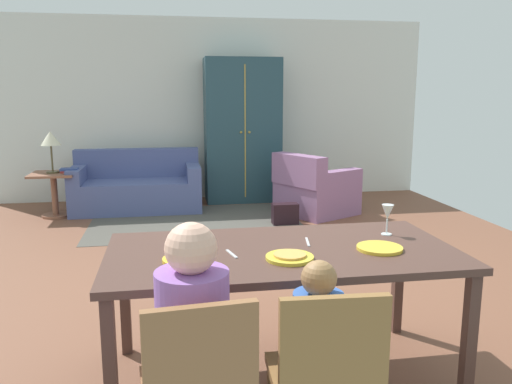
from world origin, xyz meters
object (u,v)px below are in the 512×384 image
plate_near_child (290,258)px  book_lower (70,171)px  person_man (193,359)px  table_lamp (50,140)px  handbag (285,214)px  person_child (315,366)px  armchair (314,191)px  side_table (54,188)px  armoire (242,131)px  plate_near_woman (380,248)px  dining_table (282,261)px  book_upper (69,169)px  wine_glass (387,213)px  couch (137,188)px  plate_near_man (187,259)px  dining_chair_child (326,375)px

plate_near_child → book_lower: bearing=112.7°
person_man → table_lamp: 5.25m
plate_near_child → handbag: 3.74m
person_child → handbag: person_child is taller
armchair → side_table: 3.42m
person_child → armoire: (0.48, 5.62, 0.62)m
table_lamp → armchair: bearing=-7.2°
plate_near_woman → side_table: 5.15m
person_child → side_table: person_child is taller
table_lamp → plate_near_woman: bearing=-59.4°
dining_table → plate_near_child: bearing=-90.0°
book_upper → plate_near_child: bearing=-67.2°
plate_near_woman → armchair: armchair is taller
plate_near_child → wine_glass: wine_glass is taller
plate_near_woman → armoire: size_ratio=0.12×
dining_table → book_lower: dining_table is taller
wine_glass → couch: 4.76m
handbag → armchair: bearing=43.3°
plate_near_man → person_child: 0.84m
person_child → plate_near_child: bearing=90.2°
couch → book_lower: (-0.83, -0.26, 0.29)m
plate_near_man → plate_near_child: 0.53m
wine_glass → book_upper: (-2.57, 4.14, -0.27)m
person_man → armchair: size_ratio=0.96×
armchair → couch: bearing=163.8°
wine_glass → person_man: size_ratio=0.17×
person_man → side_table: (-1.56, 4.99, -0.14)m
plate_near_child → side_table: bearing=114.9°
plate_near_man → plate_near_child: (0.52, -0.06, 0.00)m
dining_chair_child → couch: bearing=100.9°
person_man → armoire: armoire is taller
plate_near_man → book_upper: bearing=107.1°
table_lamp → book_lower: bearing=0.1°
dining_table → plate_near_woman: 0.54m
plate_near_man → armchair: size_ratio=0.22×
person_man → person_child: (0.53, -0.01, -0.08)m
book_lower → plate_near_child: bearing=-67.3°
couch → side_table: size_ratio=2.98×
dining_chair_child → handbag: 4.35m
dining_table → handbag: (0.80, 3.42, -0.56)m
plate_near_woman → handbag: plate_near_woman is taller
side_table → book_upper: bearing=0.6°
dining_chair_child → book_upper: size_ratio=3.95×
table_lamp → book_lower: size_ratio=2.45×
wine_glass → side_table: size_ratio=0.32×
dining_chair_child → book_lower: bearing=109.9°
person_child → couch: 5.35m
plate_near_man → side_table: bearing=109.5°
person_man → table_lamp: (-1.56, 4.99, 0.50)m
side_table → armoire: bearing=13.6°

